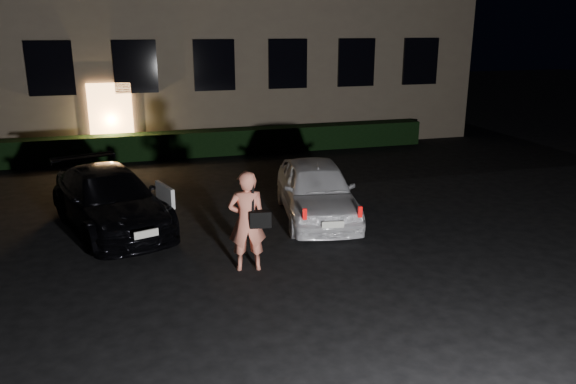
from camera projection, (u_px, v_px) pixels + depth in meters
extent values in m
plane|color=black|center=(317.00, 281.00, 9.83)|extent=(80.00, 80.00, 0.00)
cube|color=#FFAA5E|center=(111.00, 121.00, 18.63)|extent=(1.40, 0.10, 2.50)
cube|color=black|center=(50.00, 68.00, 17.69)|extent=(1.40, 0.10, 1.70)
cube|color=black|center=(135.00, 67.00, 18.37)|extent=(1.40, 0.10, 1.70)
cube|color=black|center=(214.00, 65.00, 19.06)|extent=(1.40, 0.10, 1.70)
cube|color=black|center=(288.00, 64.00, 19.74)|extent=(1.40, 0.10, 1.70)
cube|color=black|center=(356.00, 63.00, 20.43)|extent=(1.40, 0.10, 1.70)
cube|color=black|center=(420.00, 61.00, 21.11)|extent=(1.40, 0.10, 1.70)
cube|color=black|center=(219.00, 142.00, 19.39)|extent=(15.00, 0.70, 0.85)
imported|color=black|center=(110.00, 199.00, 12.32)|extent=(3.04, 4.77, 1.29)
cube|color=white|center=(165.00, 194.00, 12.13)|extent=(0.35, 0.90, 0.43)
cube|color=silver|center=(146.00, 234.00, 10.50)|extent=(0.46, 0.18, 0.14)
imported|color=white|center=(316.00, 190.00, 12.93)|extent=(2.18, 4.14, 1.34)
cube|color=red|center=(305.00, 214.00, 11.06)|extent=(0.09, 0.06, 0.22)
cube|color=red|center=(360.00, 212.00, 11.19)|extent=(0.09, 0.06, 0.22)
cube|color=silver|center=(333.00, 225.00, 11.14)|extent=(0.45, 0.11, 0.13)
imported|color=#DF7A61|center=(247.00, 221.00, 10.07)|extent=(0.74, 0.54, 1.87)
cube|color=black|center=(260.00, 219.00, 9.96)|extent=(0.40, 0.22, 0.30)
cube|color=black|center=(253.00, 196.00, 9.86)|extent=(0.05, 0.07, 0.58)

